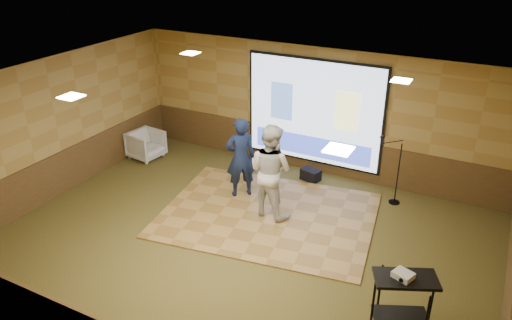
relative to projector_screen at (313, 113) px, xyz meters
The scene contains 18 objects.
ground 3.74m from the projector_screen, 90.00° to the right, with size 9.00×9.00×0.00m, color #363E1C.
room_shell 3.49m from the projector_screen, 90.00° to the right, with size 9.04×7.04×3.02m.
wainscot_back 1.00m from the projector_screen, 90.00° to the left, with size 9.00×0.04×0.95m, color #472D17.
wainscot_left 5.73m from the projector_screen, 142.51° to the right, with size 0.04×7.00×0.95m, color #472D17.
wainscot_right 5.73m from the projector_screen, 37.49° to the right, with size 0.04×7.00×0.95m, color #472D17.
projector_screen is the anchor object (origin of this frame).
downlight_nw 3.12m from the projector_screen, 143.35° to the right, with size 0.32×0.32×0.02m, color beige.
downlight_ne 3.12m from the projector_screen, 36.65° to the right, with size 0.32×0.32×0.02m, color beige.
downlight_sw 5.61m from the projector_screen, 114.02° to the right, with size 0.32×0.32×0.02m, color beige.
downlight_se 5.61m from the projector_screen, 65.98° to the right, with size 0.32×0.32×0.02m, color beige.
dance_floor 2.76m from the projector_screen, 89.98° to the right, with size 4.24×3.23×0.03m, color olive.
player_left 2.14m from the projector_screen, 115.73° to the right, with size 0.65×0.43×1.78m, color #131E3D.
player_right 2.33m from the projector_screen, 89.55° to the right, with size 0.95×0.74×1.95m, color beige.
av_table 5.37m from the projector_screen, 53.94° to the right, with size 0.89×0.47×0.93m.
projector 5.32m from the projector_screen, 54.48° to the right, with size 0.27×0.22×0.09m, color silver.
mic_stand 2.42m from the projector_screen, 16.23° to the right, with size 0.59×0.24×1.49m.
banquet_chair 4.34m from the projector_screen, 162.63° to the right, with size 0.76×0.78×0.71m, color gray.
duffel_bag 1.43m from the projector_screen, 68.37° to the right, with size 0.43×0.29×0.27m, color black.
Camera 1 is at (3.85, -6.81, 5.42)m, focal length 35.00 mm.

